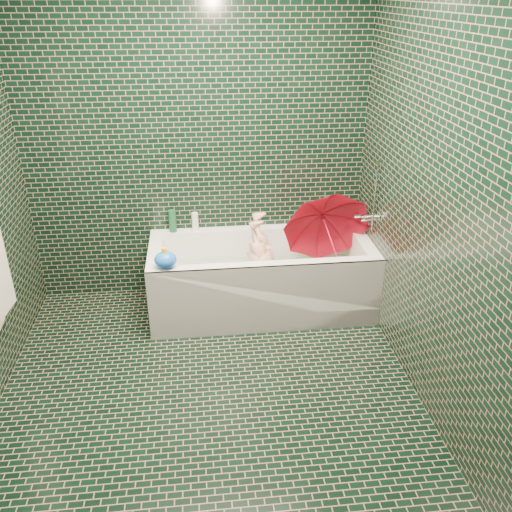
{
  "coord_description": "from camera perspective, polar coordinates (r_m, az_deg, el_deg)",
  "views": [
    {
      "loc": [
        -0.01,
        -2.66,
        2.3
      ],
      "look_at": [
        0.39,
        0.82,
        0.55
      ],
      "focal_mm": 38.0,
      "sensor_mm": 36.0,
      "label": 1
    }
  ],
  "objects": [
    {
      "name": "faucet",
      "position": [
        4.18,
        11.76,
        4.46
      ],
      "size": [
        0.18,
        0.19,
        0.55
      ],
      "color": "silver",
      "rests_on": "wall_right"
    },
    {
      "name": "soap_bottle_b",
      "position": [
        4.52,
        9.44,
        3.32
      ],
      "size": [
        0.1,
        0.1,
        0.2
      ],
      "primitive_type": "imported",
      "rotation": [
        0.0,
        0.0,
        -0.11
      ],
      "color": "#531F75",
      "rests_on": "bathtub"
    },
    {
      "name": "bottle_right_tall",
      "position": [
        4.46,
        7.46,
        4.78
      ],
      "size": [
        0.07,
        0.07,
        0.24
      ],
      "primitive_type": "cylinder",
      "rotation": [
        0.0,
        0.0,
        -0.3
      ],
      "color": "#154C2A",
      "rests_on": "bathtub"
    },
    {
      "name": "soap_bottle_c",
      "position": [
        4.56,
        9.78,
        3.46
      ],
      "size": [
        0.14,
        0.14,
        0.15
      ],
      "primitive_type": "imported",
      "rotation": [
        0.0,
        0.0,
        -0.17
      ],
      "color": "#154C2A",
      "rests_on": "bathtub"
    },
    {
      "name": "bathtub",
      "position": [
        4.25,
        0.57,
        -2.99
      ],
      "size": [
        1.7,
        0.75,
        0.55
      ],
      "color": "white",
      "rests_on": "floor"
    },
    {
      "name": "bottle_left_tall",
      "position": [
        4.34,
        -8.78,
        3.66
      ],
      "size": [
        0.06,
        0.06,
        0.18
      ],
      "primitive_type": "cylinder",
      "rotation": [
        0.0,
        0.0,
        0.04
      ],
      "color": "#154C2A",
      "rests_on": "bathtub"
    },
    {
      "name": "floor",
      "position": [
        3.52,
        -4.9,
        -14.48
      ],
      "size": [
        2.8,
        2.8,
        0.0
      ],
      "primitive_type": "plane",
      "color": "black",
      "rests_on": "ground"
    },
    {
      "name": "rubber_duck",
      "position": [
        4.52,
        8.58,
        3.97
      ],
      "size": [
        0.12,
        0.1,
        0.1
      ],
      "rotation": [
        0.0,
        0.0,
        0.32
      ],
      "color": "yellow",
      "rests_on": "bathtub"
    },
    {
      "name": "umbrella",
      "position": [
        4.12,
        7.8,
        1.96
      ],
      "size": [
        0.82,
        0.84,
        0.93
      ],
      "primitive_type": "imported",
      "rotation": [
        0.38,
        -0.3,
        -0.06
      ],
      "color": "red",
      "rests_on": "bathtub"
    },
    {
      "name": "bath_mat",
      "position": [
        4.29,
        0.54,
        -3.53
      ],
      "size": [
        1.35,
        0.47,
        0.01
      ],
      "primitive_type": "cube",
      "color": "green",
      "rests_on": "bathtub"
    },
    {
      "name": "wall_front",
      "position": [
        1.64,
        -4.77,
        -13.42
      ],
      "size": [
        2.8,
        0.0,
        2.8
      ],
      "primitive_type": "plane",
      "rotation": [
        -1.57,
        0.0,
        0.0
      ],
      "color": "black",
      "rests_on": "floor"
    },
    {
      "name": "bottle_right_pump",
      "position": [
        4.48,
        9.13,
        4.36
      ],
      "size": [
        0.06,
        0.06,
        0.18
      ],
      "primitive_type": "cylinder",
      "rotation": [
        0.0,
        0.0,
        0.18
      ],
      "color": "silver",
      "rests_on": "bathtub"
    },
    {
      "name": "bottle_left_short",
      "position": [
        4.36,
        -6.42,
        3.64
      ],
      "size": [
        0.06,
        0.06,
        0.15
      ],
      "primitive_type": "cylinder",
      "rotation": [
        0.0,
        0.0,
        0.14
      ],
      "color": "white",
      "rests_on": "bathtub"
    },
    {
      "name": "child",
      "position": [
        4.18,
        1.22,
        -2.0
      ],
      "size": [
        1.04,
        0.62,
        0.4
      ],
      "primitive_type": "imported",
      "rotation": [
        -1.38,
        0.0,
        -1.87
      ],
      "color": "#D89F87",
      "rests_on": "bathtub"
    },
    {
      "name": "bath_toy",
      "position": [
        3.78,
        -9.52,
        -0.38
      ],
      "size": [
        0.19,
        0.17,
        0.15
      ],
      "rotation": [
        0.0,
        0.0,
        0.3
      ],
      "color": "blue",
      "rests_on": "bathtub"
    },
    {
      "name": "wall_back",
      "position": [
        4.2,
        -6.27,
        11.8
      ],
      "size": [
        2.8,
        0.0,
        2.8
      ],
      "primitive_type": "plane",
      "rotation": [
        1.57,
        0.0,
        0.0
      ],
      "color": "black",
      "rests_on": "floor"
    },
    {
      "name": "wall_right",
      "position": [
        3.15,
        18.62,
        5.54
      ],
      "size": [
        0.0,
        2.8,
        2.8
      ],
      "primitive_type": "plane",
      "rotation": [
        1.57,
        0.0,
        -1.57
      ],
      "color": "black",
      "rests_on": "floor"
    },
    {
      "name": "water",
      "position": [
        4.22,
        0.55,
        -1.83
      ],
      "size": [
        1.48,
        0.53,
        0.0
      ],
      "primitive_type": "cube",
      "color": "silver",
      "rests_on": "bathtub"
    },
    {
      "name": "soap_bottle_a",
      "position": [
        4.56,
        10.1,
        3.46
      ],
      "size": [
        0.11,
        0.11,
        0.24
      ],
      "primitive_type": "imported",
      "rotation": [
        0.0,
        0.0,
        0.21
      ],
      "color": "white",
      "rests_on": "bathtub"
    }
  ]
}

